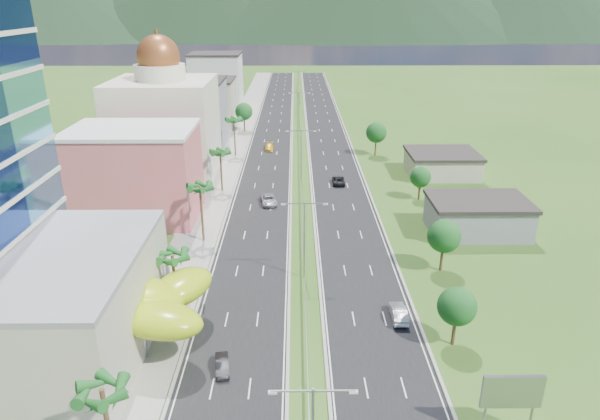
{
  "coord_description": "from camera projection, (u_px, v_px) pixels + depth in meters",
  "views": [
    {
      "loc": [
        -1.13,
        -53.73,
        35.37
      ],
      "look_at": [
        -0.51,
        17.26,
        7.0
      ],
      "focal_mm": 32.0,
      "sensor_mm": 36.0,
      "label": 1
    }
  ],
  "objects": [
    {
      "name": "lime_canopy",
      "position": [
        120.0,
        301.0,
        57.3
      ],
      "size": [
        18.0,
        15.0,
        7.4
      ],
      "color": "#9BBA12",
      "rests_on": "ground"
    },
    {
      "name": "midrise_grey",
      "position": [
        192.0,
        114.0,
        134.13
      ],
      "size": [
        16.0,
        15.0,
        16.0
      ],
      "primitive_type": "cube",
      "color": "gray",
      "rests_on": "ground"
    },
    {
      "name": "domed_building",
      "position": [
        165.0,
        123.0,
        109.66
      ],
      "size": [
        20.0,
        20.0,
        28.7
      ],
      "color": "beige",
      "rests_on": "ground"
    },
    {
      "name": "car_silver_right",
      "position": [
        398.0,
        313.0,
        62.82
      ],
      "size": [
        1.75,
        4.9,
        1.61
      ],
      "primitive_type": "imported",
      "rotation": [
        0.0,
        0.0,
        3.13
      ],
      "color": "#A3A6AA",
      "rests_on": "road_right"
    },
    {
      "name": "car_dark_left",
      "position": [
        222.0,
        365.0,
        54.11
      ],
      "size": [
        1.96,
        4.07,
        1.28
      ],
      "primitive_type": "imported",
      "rotation": [
        0.0,
        0.0,
        0.16
      ],
      "color": "black",
      "rests_on": "road_left"
    },
    {
      "name": "leafy_tree_rd",
      "position": [
        376.0,
        133.0,
        126.11
      ],
      "size": [
        4.9,
        4.9,
        8.05
      ],
      "color": "#47301C",
      "rests_on": "ground"
    },
    {
      "name": "leafy_tree_lfar",
      "position": [
        244.0,
        112.0,
        149.05
      ],
      "size": [
        4.9,
        4.9,
        8.05
      ],
      "color": "#47301C",
      "rests_on": "ground"
    },
    {
      "name": "midrise_white",
      "position": [
        217.0,
        83.0,
        175.54
      ],
      "size": [
        16.0,
        15.0,
        18.0
      ],
      "primitive_type": "cube",
      "color": "silver",
      "rests_on": "ground"
    },
    {
      "name": "leafy_tree_rc",
      "position": [
        420.0,
        177.0,
        98.73
      ],
      "size": [
        3.85,
        3.85,
        6.33
      ],
      "color": "#47301C",
      "rests_on": "ground"
    },
    {
      "name": "billboard",
      "position": [
        512.0,
        394.0,
        44.82
      ],
      "size": [
        5.2,
        0.35,
        6.2
      ],
      "color": "gray",
      "rests_on": "ground"
    },
    {
      "name": "mountain_ridge",
      "position": [
        363.0,
        39.0,
        481.37
      ],
      "size": [
        860.0,
        140.0,
        90.0
      ],
      "primitive_type": null,
      "color": "black",
      "rests_on": "ground"
    },
    {
      "name": "road_left",
      "position": [
        272.0,
        135.0,
        146.53
      ],
      "size": [
        11.0,
        260.0,
        0.04
      ],
      "primitive_type": "cube",
      "color": "black",
      "rests_on": "ground"
    },
    {
      "name": "motorcycle",
      "position": [
        204.0,
        307.0,
        64.53
      ],
      "size": [
        0.76,
        1.75,
        1.08
      ],
      "primitive_type": "imported",
      "rotation": [
        0.0,
        0.0,
        0.15
      ],
      "color": "black",
      "rests_on": "road_left"
    },
    {
      "name": "palm_tree_c",
      "position": [
        200.0,
        189.0,
        80.18
      ],
      "size": [
        3.6,
        3.6,
        9.6
      ],
      "color": "#47301C",
      "rests_on": "ground"
    },
    {
      "name": "car_silver_mid_left",
      "position": [
        269.0,
        200.0,
        97.76
      ],
      "size": [
        3.49,
        6.02,
        1.58
      ],
      "primitive_type": "imported",
      "rotation": [
        0.0,
        0.0,
        0.16
      ],
      "color": "#96979D",
      "rests_on": "road_left"
    },
    {
      "name": "palm_tree_a",
      "position": [
        102.0,
        395.0,
        39.5
      ],
      "size": [
        3.6,
        3.6,
        9.1
      ],
      "color": "#47301C",
      "rests_on": "ground"
    },
    {
      "name": "palm_tree_b",
      "position": [
        172.0,
        259.0,
        62.14
      ],
      "size": [
        3.6,
        3.6,
        8.1
      ],
      "color": "#47301C",
      "rests_on": "ground"
    },
    {
      "name": "streetlight_median_c",
      "position": [
        301.0,
        151.0,
        106.96
      ],
      "size": [
        6.04,
        0.25,
        11.0
      ],
      "color": "gray",
      "rests_on": "ground"
    },
    {
      "name": "leafy_tree_rb",
      "position": [
        444.0,
        236.0,
        72.41
      ],
      "size": [
        4.55,
        4.55,
        7.47
      ],
      "color": "#47301C",
      "rests_on": "ground"
    },
    {
      "name": "shed_near",
      "position": [
        477.0,
        218.0,
        85.55
      ],
      "size": [
        15.0,
        10.0,
        5.0
      ],
      "primitive_type": "cube",
      "color": "gray",
      "rests_on": "ground"
    },
    {
      "name": "leafy_tree_ra",
      "position": [
        457.0,
        307.0,
        56.75
      ],
      "size": [
        4.2,
        4.2,
        6.9
      ],
      "color": "#47301C",
      "rests_on": "ground"
    },
    {
      "name": "car_dark_far_right",
      "position": [
        338.0,
        180.0,
        108.35
      ],
      "size": [
        2.52,
        5.33,
        1.47
      ],
      "primitive_type": "imported",
      "rotation": [
        0.0,
        0.0,
        3.13
      ],
      "color": "black",
      "rests_on": "road_right"
    },
    {
      "name": "car_yellow_far_left",
      "position": [
        270.0,
        147.0,
        132.5
      ],
      "size": [
        2.07,
        5.0,
        1.45
      ],
      "primitive_type": "imported",
      "rotation": [
        0.0,
        0.0,
        0.01
      ],
      "color": "gold",
      "rests_on": "road_left"
    },
    {
      "name": "streetlight_median_e",
      "position": [
        298.0,
        83.0,
        190.53
      ],
      "size": [
        6.04,
        0.25,
        11.0
      ],
      "color": "gray",
      "rests_on": "ground"
    },
    {
      "name": "pink_shophouse",
      "position": [
        136.0,
        175.0,
        89.73
      ],
      "size": [
        20.0,
        15.0,
        15.0
      ],
      "primitive_type": "cube",
      "color": "#D35D56",
      "rests_on": "ground"
    },
    {
      "name": "road_right",
      "position": [
        327.0,
        135.0,
        146.66
      ],
      "size": [
        11.0,
        260.0,
        0.04
      ],
      "primitive_type": "cube",
      "color": "black",
      "rests_on": "ground"
    },
    {
      "name": "midrise_beige",
      "position": [
        206.0,
        104.0,
        155.11
      ],
      "size": [
        16.0,
        15.0,
        13.0
      ],
      "primitive_type": "cube",
      "color": "#B3AB93",
      "rests_on": "ground"
    },
    {
      "name": "shed_far",
      "position": [
        442.0,
        165.0,
        113.53
      ],
      "size": [
        14.0,
        12.0,
        4.4
      ],
      "primitive_type": "cube",
      "color": "#B3AB93",
      "rests_on": "ground"
    },
    {
      "name": "palm_tree_d",
      "position": [
        220.0,
        154.0,
        101.89
      ],
      "size": [
        3.6,
        3.6,
        8.6
      ],
      "color": "#47301C",
      "rests_on": "ground"
    },
    {
      "name": "sidewalk_left",
      "position": [
        238.0,
        135.0,
        146.44
      ],
      "size": [
        7.0,
        260.0,
        0.12
      ],
      "primitive_type": "cube",
      "color": "gray",
      "rests_on": "ground"
    },
    {
      "name": "streetlight_median_b",
      "position": [
        304.0,
        232.0,
        69.81
      ],
      "size": [
        6.04,
        0.25,
        11.0
      ],
      "color": "gray",
      "rests_on": "ground"
    },
    {
      "name": "streetlight_median_d",
      "position": [
        299.0,
        107.0,
        148.74
      ],
      "size": [
        6.04,
        0.25,
        11.0
      ],
      "color": "gray",
      "rests_on": "ground"
    },
    {
      "name": "ground",
      "position": [
        306.0,
        319.0,
        63.03
      ],
      "size": [
        500.0,
        500.0,
        0.0
      ],
      "primitive_type": "plane",
      "color": "#2D5119",
      "rests_on": "ground"
    },
    {
      "name": "median_guardrail",
      "position": [
        300.0,
        151.0,
        129.65
      ],
      "size": [
        0.1,
        216.06,
        0.76
      ],
      "color": "gray",
      "rests_on": "ground"
    },
    {
      "name": "palm_tree_e",
      "position": [
        234.0,
        121.0,
        124.82
      ],
      "size": [
        3.6,
        3.6,
        9.4
      ],
      "color": "#47301C",
      "rests_on": "ground"
    }
  ]
}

